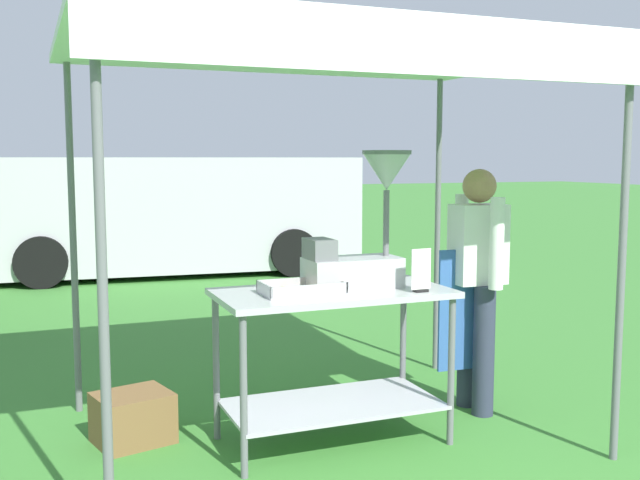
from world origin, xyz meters
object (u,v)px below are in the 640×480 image
donut_fryer (363,233)px  menu_sign (421,274)px  donut_cart (333,333)px  donut_tray (304,290)px  supply_crate (133,418)px  stall_canopy (327,59)px  vendor (476,277)px  van_silver (167,213)px

donut_fryer → menu_sign: size_ratio=3.25×
donut_cart → donut_tray: size_ratio=2.97×
donut_fryer → donut_tray: bearing=-169.0°
menu_sign → supply_crate: menu_sign is taller
donut_fryer → supply_crate: donut_fryer is taller
stall_canopy → donut_fryer: size_ratio=3.61×
donut_tray → menu_sign: menu_sign is taller
stall_canopy → donut_fryer: stall_canopy is taller
donut_tray → vendor: size_ratio=0.28×
van_silver → donut_tray: bearing=-94.0°
donut_cart → van_silver: (0.29, 7.04, 0.22)m
stall_canopy → donut_cart: stall_canopy is taller
donut_cart → donut_tray: donut_tray is taller
menu_sign → van_silver: (-0.16, 7.28, -0.14)m
supply_crate → van_silver: 6.79m
stall_canopy → donut_tray: size_ratio=6.43×
supply_crate → donut_cart: bearing=-21.1°
donut_tray → vendor: 1.31m
stall_canopy → vendor: size_ratio=1.82×
donut_cart → menu_sign: size_ratio=5.42×
stall_canopy → menu_sign: stall_canopy is taller
donut_fryer → van_silver: bearing=89.3°
donut_cart → donut_fryer: bearing=8.7°
donut_fryer → vendor: donut_fryer is taller
donut_tray → van_silver: bearing=86.0°
stall_canopy → donut_tray: stall_canopy is taller
stall_canopy → vendor: stall_canopy is taller
donut_tray → stall_canopy: bearing=36.2°
donut_cart → donut_fryer: 0.62m
stall_canopy → van_silver: size_ratio=0.52×
vendor → van_silver: bearing=96.7°
menu_sign → supply_crate: bearing=156.7°
supply_crate → van_silver: van_silver is taller
donut_fryer → vendor: size_ratio=0.50×
stall_canopy → menu_sign: (0.45, -0.34, -1.22)m
menu_sign → supply_crate: (-1.55, 0.67, -0.87)m
donut_tray → supply_crate: (-0.91, 0.47, -0.79)m
van_silver → donut_cart: bearing=-92.4°
donut_cart → menu_sign: bearing=-28.4°
stall_canopy → van_silver: (0.29, 6.94, -1.37)m
stall_canopy → donut_cart: (-0.00, -0.10, -1.59)m
donut_tray → supply_crate: bearing=152.4°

